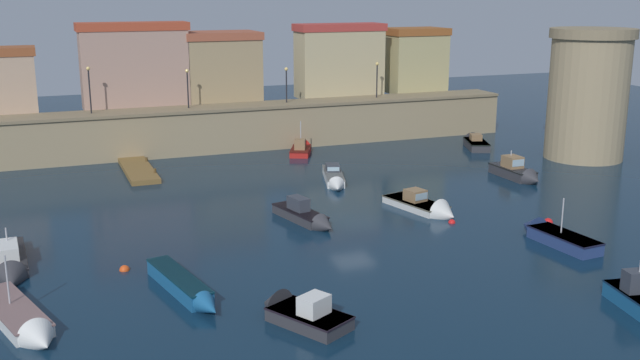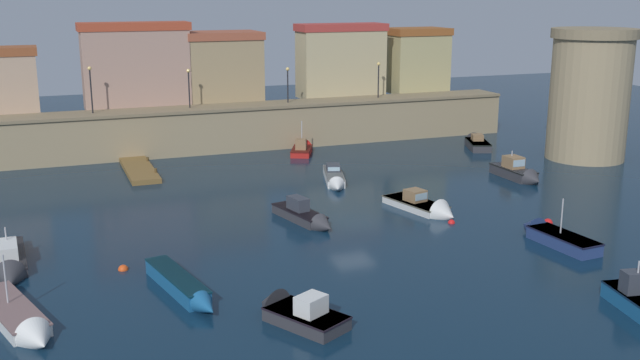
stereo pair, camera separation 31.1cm
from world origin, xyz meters
The scene contains 23 objects.
ground_plane centered at (0.00, 0.00, 0.00)m, with size 135.39×135.39×0.00m, color #0C2338.
quay_wall centered at (0.00, 24.37, 2.00)m, with size 51.30×3.91×3.97m.
old_town_backdrop centered at (-0.48, 28.08, 7.13)m, with size 48.25×5.21×7.54m.
fortress_tower centered at (25.81, 9.83, 5.54)m, with size 7.01×7.01×10.95m.
pier_dock centered at (-10.50, 18.31, 0.19)m, with size 2.17×8.52×0.70m.
quay_lamp_0 centered at (-13.30, 24.37, 6.52)m, with size 0.32×0.32×3.90m.
quay_lamp_1 centered at (-5.10, 24.37, 6.24)m, with size 0.32×0.32×3.40m.
quay_lamp_2 centered at (3.97, 24.37, 6.13)m, with size 0.32×0.32×3.22m.
quay_lamp_3 centered at (13.12, 24.37, 6.23)m, with size 0.32×0.32×3.38m.
moored_boat_0 centered at (19.79, 17.30, 0.42)m, with size 3.33×5.31×1.70m.
moored_boat_1 centered at (16.16, 5.64, 0.53)m, with size 1.66×5.26×2.39m.
moored_boat_2 centered at (5.43, 0.40, 0.33)m, with size 3.19×6.17×1.89m.
moored_boat_3 centered at (-19.69, -0.99, 0.35)m, with size 1.99×6.90×2.43m.
moored_boat_4 centered at (-11.93, -7.42, 0.41)m, with size 2.46×7.15×1.06m.
moored_boat_5 centered at (-7.99, -11.95, 0.41)m, with size 3.73×4.82×2.00m.
moored_boat_6 centered at (4.03, 20.63, 0.38)m, with size 3.32×4.68×3.40m.
moored_boat_8 centered at (2.66, 9.62, 0.38)m, with size 3.14×6.60×1.42m.
moored_boat_10 centered at (-2.67, 1.14, 0.42)m, with size 2.58×5.93×1.75m.
moored_boat_11 centered at (9.21, -7.34, 0.39)m, with size 2.00×5.73×3.11m.
moored_boat_12 centered at (-19.11, -8.41, 0.32)m, with size 3.72×7.46×3.29m.
mooring_buoy_0 centered at (5.71, -2.15, 0.00)m, with size 0.44×0.44×0.44m, color red.
mooring_buoy_1 centered at (-14.21, -3.07, 0.00)m, with size 0.53×0.53×0.53m, color #EA4C19.
mooring_buoy_2 centered at (11.26, -4.32, 0.00)m, with size 0.58×0.58×0.58m, color red.
Camera 1 is at (-17.90, -40.24, 13.94)m, focal length 41.86 mm.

